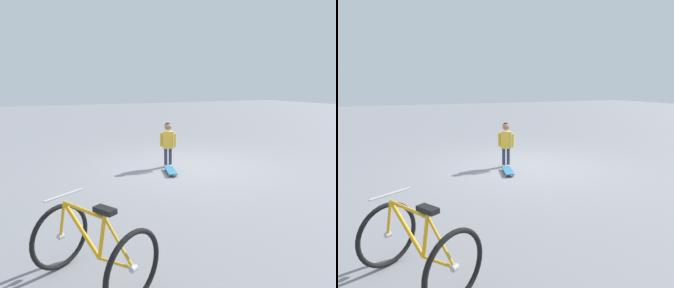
% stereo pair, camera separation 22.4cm
% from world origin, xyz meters
% --- Properties ---
extents(ground_plane, '(50.00, 50.00, 0.00)m').
position_xyz_m(ground_plane, '(0.00, 0.00, 0.00)').
color(ground_plane, gray).
extents(child_person, '(0.31, 0.30, 1.06)m').
position_xyz_m(child_person, '(0.22, 0.45, 0.66)').
color(child_person, '#2D3351').
rests_on(child_person, ground).
extents(skateboard, '(0.71, 0.36, 0.07)m').
position_xyz_m(skateboard, '(-0.32, 0.63, 0.06)').
color(skateboard, teal).
rests_on(skateboard, ground).
extents(bicycle_near, '(1.28, 1.16, 0.85)m').
position_xyz_m(bicycle_near, '(-3.55, 2.93, 0.38)').
color(bicycle_near, black).
rests_on(bicycle_near, ground).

